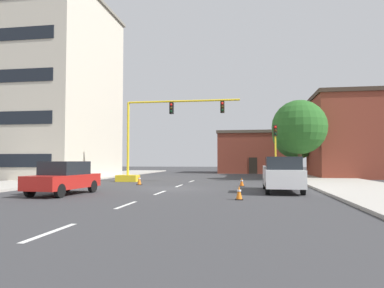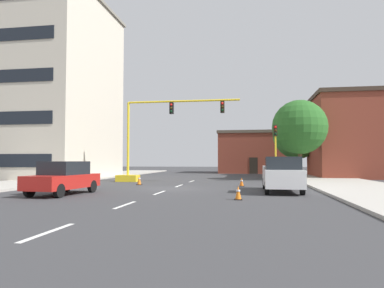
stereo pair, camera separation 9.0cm
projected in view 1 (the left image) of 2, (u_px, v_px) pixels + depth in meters
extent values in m
plane|color=#38383A|center=(172.00, 189.00, 22.63)|extent=(160.00, 160.00, 0.00)
cube|color=#B2ADA3|center=(63.00, 179.00, 32.39)|extent=(6.00, 56.00, 0.14)
cube|color=#B2ADA3|center=(337.00, 182.00, 28.65)|extent=(6.00, 56.00, 0.14)
cube|color=silver|center=(51.00, 232.00, 8.82)|extent=(0.16, 2.40, 0.01)
cube|color=silver|center=(126.00, 205.00, 14.24)|extent=(0.16, 2.40, 0.01)
cube|color=silver|center=(160.00, 193.00, 19.67)|extent=(0.16, 2.40, 0.01)
cube|color=silver|center=(179.00, 186.00, 25.09)|extent=(0.16, 2.40, 0.01)
cube|color=silver|center=(192.00, 181.00, 30.52)|extent=(0.16, 2.40, 0.01)
cube|color=beige|center=(42.00, 91.00, 36.55)|extent=(12.44, 13.28, 17.76)
cube|color=gray|center=(44.00, 5.00, 36.97)|extent=(12.84, 13.68, 0.30)
cube|color=brown|center=(253.00, 154.00, 51.92)|extent=(9.56, 8.68, 5.51)
cube|color=#4C4238|center=(252.00, 134.00, 52.05)|extent=(9.86, 8.98, 0.40)
cube|color=black|center=(253.00, 166.00, 47.53)|extent=(1.10, 0.06, 2.20)
cube|color=brown|center=(378.00, 138.00, 37.09)|extent=(13.16, 9.05, 8.30)
cube|color=#3D2D23|center=(377.00, 97.00, 37.29)|extent=(13.46, 9.35, 0.40)
cube|color=yellow|center=(128.00, 178.00, 30.21)|extent=(1.80, 1.20, 0.55)
cylinder|color=yellow|center=(128.00, 139.00, 30.36)|extent=(0.20, 0.20, 6.20)
cylinder|color=yellow|center=(183.00, 101.00, 29.76)|extent=(9.49, 0.16, 0.16)
cube|color=black|center=(172.00, 108.00, 29.88)|extent=(0.32, 0.36, 0.95)
sphere|color=red|center=(171.00, 105.00, 29.71)|extent=(0.20, 0.20, 0.20)
sphere|color=#38280A|center=(171.00, 108.00, 29.69)|extent=(0.20, 0.20, 0.20)
sphere|color=black|center=(171.00, 111.00, 29.68)|extent=(0.20, 0.20, 0.20)
cube|color=black|center=(222.00, 107.00, 29.21)|extent=(0.32, 0.36, 0.95)
sphere|color=red|center=(222.00, 103.00, 29.03)|extent=(0.20, 0.20, 0.20)
sphere|color=#38280A|center=(222.00, 107.00, 29.02)|extent=(0.20, 0.20, 0.20)
sphere|color=black|center=(222.00, 110.00, 29.01)|extent=(0.20, 0.20, 0.20)
cylinder|color=yellow|center=(275.00, 153.00, 30.07)|extent=(0.14, 0.14, 4.80)
cube|color=black|center=(275.00, 131.00, 30.16)|extent=(0.32, 0.36, 0.95)
sphere|color=red|center=(275.00, 127.00, 29.99)|extent=(0.20, 0.20, 0.20)
sphere|color=#38280A|center=(275.00, 130.00, 29.98)|extent=(0.20, 0.20, 0.20)
sphere|color=black|center=(275.00, 134.00, 29.96)|extent=(0.20, 0.20, 0.20)
cylinder|color=brown|center=(297.00, 164.00, 42.05)|extent=(0.36, 0.36, 2.70)
sphere|color=#33702D|center=(297.00, 135.00, 42.22)|extent=(5.73, 5.73, 5.73)
cylinder|color=#4C3823|center=(300.00, 164.00, 32.57)|extent=(0.36, 0.36, 2.98)
sphere|color=#286023|center=(299.00, 127.00, 32.73)|extent=(5.00, 5.00, 5.00)
cube|color=white|center=(282.00, 177.00, 20.33)|extent=(2.05, 5.42, 0.95)
cube|color=#1E2328|center=(283.00, 163.00, 19.49)|extent=(1.85, 1.82, 0.70)
cube|color=white|center=(280.00, 167.00, 21.53)|extent=(2.02, 2.82, 0.16)
cylinder|color=black|center=(303.00, 188.00, 18.35)|extent=(0.23, 0.68, 0.68)
cylinder|color=black|center=(267.00, 188.00, 18.65)|extent=(0.23, 0.68, 0.68)
cylinder|color=black|center=(295.00, 184.00, 21.97)|extent=(0.23, 0.68, 0.68)
cylinder|color=black|center=(265.00, 184.00, 22.27)|extent=(0.23, 0.68, 0.68)
cube|color=#B21E19|center=(64.00, 181.00, 18.61)|extent=(2.21, 4.64, 0.70)
cube|color=#1E2328|center=(65.00, 168.00, 18.74)|extent=(1.89, 2.43, 0.70)
cylinder|color=black|center=(66.00, 186.00, 20.27)|extent=(0.28, 0.70, 0.68)
cylinder|color=black|center=(93.00, 186.00, 19.88)|extent=(0.28, 0.70, 0.68)
cylinder|color=black|center=(30.00, 190.00, 17.30)|extent=(0.28, 0.70, 0.68)
cylinder|color=black|center=(60.00, 191.00, 16.91)|extent=(0.28, 0.70, 0.68)
cube|color=black|center=(139.00, 185.00, 26.08)|extent=(0.36, 0.36, 0.04)
cone|color=orange|center=(139.00, 180.00, 26.10)|extent=(0.28, 0.28, 0.70)
cylinder|color=white|center=(139.00, 178.00, 26.10)|extent=(0.19, 0.19, 0.08)
cube|color=black|center=(239.00, 199.00, 16.12)|extent=(0.36, 0.36, 0.04)
cone|color=orange|center=(239.00, 192.00, 16.13)|extent=(0.28, 0.28, 0.61)
cylinder|color=white|center=(239.00, 191.00, 16.14)|extent=(0.19, 0.19, 0.08)
cube|color=black|center=(242.00, 186.00, 24.62)|extent=(0.36, 0.36, 0.04)
cone|color=orange|center=(242.00, 182.00, 24.63)|extent=(0.28, 0.28, 0.57)
cylinder|color=white|center=(242.00, 181.00, 24.63)|extent=(0.19, 0.19, 0.08)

